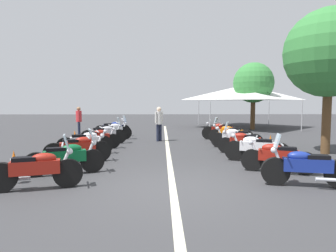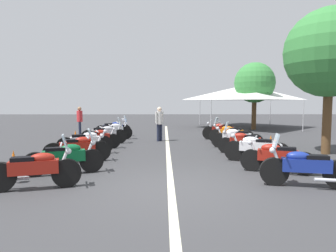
{
  "view_description": "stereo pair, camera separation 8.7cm",
  "coord_description": "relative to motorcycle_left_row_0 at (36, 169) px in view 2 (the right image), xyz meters",
  "views": [
    {
      "loc": [
        -6.6,
        0.24,
        1.95
      ],
      "look_at": [
        5.14,
        0.0,
        1.0
      ],
      "focal_mm": 31.86,
      "sensor_mm": 36.0,
      "label": 1
    },
    {
      "loc": [
        -6.6,
        0.16,
        1.95
      ],
      "look_at": [
        5.14,
        0.0,
        1.0
      ],
      "focal_mm": 31.86,
      "sensor_mm": 36.0,
      "label": 2
    }
  ],
  "objects": [
    {
      "name": "roadside_tree_0",
      "position": [
        4.44,
        -8.93,
        3.26
      ],
      "size": [
        3.26,
        3.26,
        5.38
      ],
      "color": "brown",
      "rests_on": "ground_plane"
    },
    {
      "name": "traffic_cone_1",
      "position": [
        7.5,
        1.34,
        -0.18
      ],
      "size": [
        0.36,
        0.36,
        0.61
      ],
      "color": "orange",
      "rests_on": "ground_plane"
    },
    {
      "name": "motorcycle_right_row_4",
      "position": [
        5.81,
        -5.89,
        -0.01
      ],
      "size": [
        1.04,
        2.04,
        1.0
      ],
      "rotation": [
        0.0,
        0.0,
        1.17
      ],
      "color": "black",
      "rests_on": "ground_plane"
    },
    {
      "name": "motorcycle_left_row_2",
      "position": [
        2.97,
        -0.09,
        -0.0
      ],
      "size": [
        0.92,
        2.05,
        1.02
      ],
      "rotation": [
        0.0,
        0.0,
        -1.24
      ],
      "color": "black",
      "rests_on": "ground_plane"
    },
    {
      "name": "event_tent",
      "position": [
        15.92,
        -8.98,
        2.18
      ],
      "size": [
        6.76,
        6.76,
        3.2
      ],
      "color": "white",
      "rests_on": "ground_plane"
    },
    {
      "name": "motorcycle_left_row_3",
      "position": [
        4.37,
        0.04,
        -0.0
      ],
      "size": [
        0.92,
        1.98,
        1.02
      ],
      "rotation": [
        0.0,
        0.0,
        -1.22
      ],
      "color": "black",
      "rests_on": "ground_plane"
    },
    {
      "name": "motorcycle_right_row_1",
      "position": [
        1.48,
        -5.96,
        -0.02
      ],
      "size": [
        0.97,
        1.91,
        0.99
      ],
      "rotation": [
        0.0,
        0.0,
        1.19
      ],
      "color": "black",
      "rests_on": "ground_plane"
    },
    {
      "name": "traffic_cone_0",
      "position": [
        1.69,
        1.34,
        -0.18
      ],
      "size": [
        0.36,
        0.36,
        0.61
      ],
      "color": "orange",
      "rests_on": "ground_plane"
    },
    {
      "name": "motorcycle_right_row_6",
      "position": [
        8.64,
        -5.87,
        -0.0
      ],
      "size": [
        0.84,
        2.07,
        1.02
      ],
      "rotation": [
        0.0,
        0.0,
        1.32
      ],
      "color": "black",
      "rests_on": "ground_plane"
    },
    {
      "name": "motorcycle_left_row_4",
      "position": [
        5.65,
        -0.09,
        -0.02
      ],
      "size": [
        1.0,
        1.89,
        0.99
      ],
      "rotation": [
        0.0,
        0.0,
        -1.16
      ],
      "color": "black",
      "rests_on": "ground_plane"
    },
    {
      "name": "motorcycle_left_row_5",
      "position": [
        7.2,
        -0.11,
        0.0
      ],
      "size": [
        0.86,
        2.07,
        1.22
      ],
      "rotation": [
        0.0,
        0.0,
        -1.28
      ],
      "color": "black",
      "rests_on": "ground_plane"
    },
    {
      "name": "motorcycle_right_row_3",
      "position": [
        4.43,
        -5.86,
        -0.02
      ],
      "size": [
        1.0,
        1.96,
        1.19
      ],
      "rotation": [
        0.0,
        0.0,
        1.19
      ],
      "color": "black",
      "rests_on": "ground_plane"
    },
    {
      "name": "lane_centre_stripe",
      "position": [
        5.75,
        -3.02,
        -0.47
      ],
      "size": [
        22.89,
        0.16,
        0.01
      ],
      "primitive_type": "cube",
      "color": "beige",
      "rests_on": "ground_plane"
    },
    {
      "name": "motorcycle_right_row_0",
      "position": [
        0.11,
        -6.08,
        0.0
      ],
      "size": [
        0.8,
        2.02,
        1.22
      ],
      "rotation": [
        0.0,
        0.0,
        1.35
      ],
      "color": "black",
      "rests_on": "ground_plane"
    },
    {
      "name": "roadside_tree_1",
      "position": [
        14.35,
        -9.2,
        2.79
      ],
      "size": [
        2.82,
        2.82,
        4.69
      ],
      "color": "brown",
      "rests_on": "ground_plane"
    },
    {
      "name": "motorcycle_left_row_0",
      "position": [
        0.0,
        0.0,
        0.0
      ],
      "size": [
        0.82,
        1.97,
        1.22
      ],
      "rotation": [
        0.0,
        0.0,
        -1.28
      ],
      "color": "black",
      "rests_on": "ground_plane"
    },
    {
      "name": "traffic_cone_2",
      "position": [
        5.38,
        -7.19,
        -0.18
      ],
      "size": [
        0.36,
        0.36,
        0.61
      ],
      "color": "orange",
      "rests_on": "ground_plane"
    },
    {
      "name": "motorcycle_left_row_6",
      "position": [
        8.73,
        -0.21,
        0.01
      ],
      "size": [
        0.97,
        2.02,
        1.23
      ],
      "rotation": [
        0.0,
        0.0,
        -1.2
      ],
      "color": "black",
      "rests_on": "ground_plane"
    },
    {
      "name": "motorcycle_left_row_1",
      "position": [
        1.38,
        -0.2,
        -0.0
      ],
      "size": [
        0.93,
        2.0,
        1.21
      ],
      "rotation": [
        0.0,
        0.0,
        -1.22
      ],
      "color": "black",
      "rests_on": "ground_plane"
    },
    {
      "name": "motorcycle_right_row_2",
      "position": [
        2.95,
        -5.83,
        -0.01
      ],
      "size": [
        0.98,
        1.98,
        1.01
      ],
      "rotation": [
        0.0,
        0.0,
        1.2
      ],
      "color": "black",
      "rests_on": "ground_plane"
    },
    {
      "name": "bystander_0",
      "position": [
        8.18,
        -2.63,
        0.53
      ],
      "size": [
        0.4,
        0.4,
        1.7
      ],
      "rotation": [
        0.0,
        0.0,
        0.79
      ],
      "color": "#1E2338",
      "rests_on": "ground_plane"
    },
    {
      "name": "ground_plane",
      "position": [
        0.04,
        -3.02,
        -0.47
      ],
      "size": [
        80.0,
        80.0,
        0.0
      ],
      "primitive_type": "plane",
      "color": "#38383A"
    },
    {
      "name": "motorcycle_right_row_5",
      "position": [
        7.2,
        -5.95,
        0.0
      ],
      "size": [
        1.08,
        1.97,
        1.22
      ],
      "rotation": [
        0.0,
        0.0,
        1.13
      ],
      "color": "black",
      "rests_on": "ground_plane"
    },
    {
      "name": "bystander_1",
      "position": [
        10.29,
        1.91,
        0.51
      ],
      "size": [
        0.52,
        0.32,
        1.67
      ],
      "rotation": [
        0.0,
        0.0,
        1.82
      ],
      "color": "#1E2338",
      "rests_on": "ground_plane"
    },
    {
      "name": "motorcycle_left_row_7",
      "position": [
        10.16,
        -0.01,
        -0.01
      ],
      "size": [
        0.99,
        1.93,
        1.01
      ],
      "rotation": [
        0.0,
        0.0,
        -1.16
      ],
      "color": "black",
      "rests_on": "ground_plane"
    }
  ]
}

